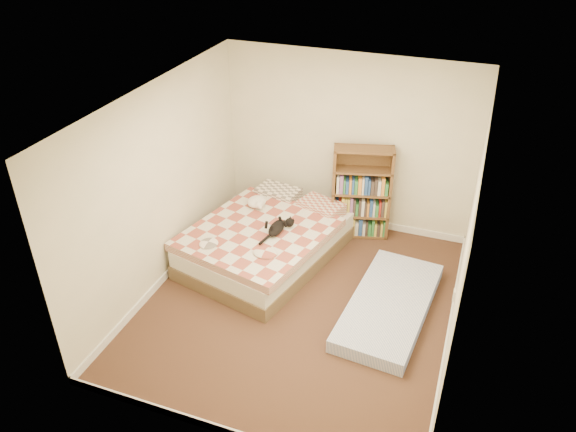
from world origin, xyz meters
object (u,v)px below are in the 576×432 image
(bed, at_px, (267,240))
(floor_mattress, at_px, (389,306))
(bookshelf, at_px, (361,202))
(white_dog, at_px, (257,202))
(black_cat, at_px, (278,227))

(bed, height_order, floor_mattress, bed)
(bookshelf, bearing_deg, white_dog, -169.24)
(bed, bearing_deg, black_cat, -17.83)
(floor_mattress, bearing_deg, bookshelf, 121.16)
(bed, height_order, black_cat, black_cat)
(bookshelf, height_order, black_cat, bookshelf)
(floor_mattress, height_order, white_dog, white_dog)
(black_cat, bearing_deg, bed, -176.71)
(bed, xyz_separation_m, black_cat, (0.20, -0.12, 0.32))
(bed, distance_m, floor_mattress, 1.85)
(bookshelf, height_order, floor_mattress, bookshelf)
(bed, xyz_separation_m, floor_mattress, (1.76, -0.55, -0.18))
(bookshelf, distance_m, black_cat, 1.37)
(bed, height_order, bookshelf, bookshelf)
(floor_mattress, relative_size, black_cat, 2.97)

